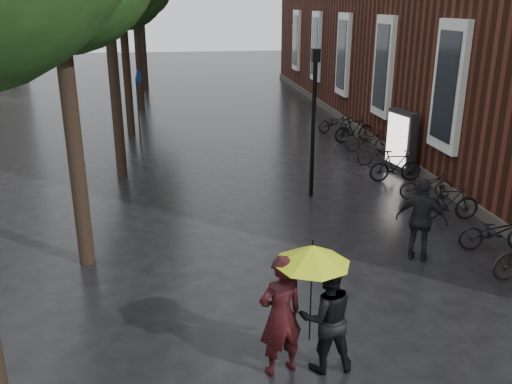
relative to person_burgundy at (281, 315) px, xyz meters
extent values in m
cube|color=silver|center=(6.17, 7.60, 2.05)|extent=(0.25, 1.60, 3.60)
cube|color=black|center=(6.07, 7.60, 2.05)|extent=(0.10, 1.20, 3.00)
cube|color=silver|center=(6.17, 12.60, 2.05)|extent=(0.25, 1.60, 3.60)
cube|color=black|center=(6.07, 12.60, 2.05)|extent=(0.10, 1.20, 3.00)
cube|color=silver|center=(6.17, 17.60, 2.05)|extent=(0.25, 1.60, 3.60)
cube|color=black|center=(6.07, 17.60, 2.05)|extent=(0.10, 1.20, 3.00)
cube|color=silver|center=(6.17, 22.60, 2.05)|extent=(0.25, 1.60, 3.60)
cube|color=black|center=(6.07, 22.60, 2.05)|extent=(0.10, 1.20, 3.00)
cube|color=silver|center=(6.17, 27.60, 2.05)|extent=(0.25, 1.60, 3.60)
cube|color=black|center=(6.07, 27.60, 2.05)|extent=(0.10, 1.20, 3.00)
cube|color=#3F3833|center=(6.32, 16.60, -0.80)|extent=(0.40, 33.00, 0.30)
cylinder|color=black|center=(-3.38, 4.10, 1.30)|extent=(0.32, 0.32, 4.51)
cylinder|color=black|center=(-3.18, 10.10, 1.52)|extent=(0.32, 0.32, 4.95)
cylinder|color=black|center=(-3.33, 16.10, 1.25)|extent=(0.32, 0.32, 4.40)
cylinder|color=black|center=(-3.23, 22.10, 1.44)|extent=(0.32, 0.32, 4.79)
cylinder|color=black|center=(-3.28, 28.10, 1.33)|extent=(0.32, 0.32, 4.57)
imported|color=black|center=(0.00, 0.00, 0.00)|extent=(0.80, 0.65, 1.90)
imported|color=black|center=(0.68, 0.00, -0.08)|extent=(0.85, 0.66, 1.74)
cylinder|color=black|center=(0.42, -0.06, 0.28)|extent=(0.02, 0.02, 1.38)
cone|color=#B9D516|center=(0.42, -0.06, 0.97)|extent=(1.08, 1.08, 0.28)
cylinder|color=black|center=(0.42, -0.06, 1.15)|extent=(0.02, 0.02, 0.08)
imported|color=black|center=(3.61, 3.26, -0.05)|extent=(1.13, 0.93, 1.80)
imported|color=black|center=(5.48, 3.47, -0.52)|extent=(1.70, 0.79, 0.86)
imported|color=black|center=(5.29, 5.29, -0.49)|extent=(1.58, 0.58, 0.93)
imported|color=black|center=(5.44, 6.88, -0.54)|extent=(1.55, 0.55, 0.82)
imported|color=black|center=(5.16, 8.48, -0.46)|extent=(1.63, 0.50, 0.98)
imported|color=black|center=(5.39, 10.26, -0.50)|extent=(1.73, 0.68, 0.89)
imported|color=black|center=(5.50, 11.99, -0.51)|extent=(1.75, 0.88, 0.88)
imported|color=black|center=(5.46, 13.46, -0.44)|extent=(1.77, 0.83, 1.03)
imported|color=black|center=(5.22, 15.31, -0.54)|extent=(1.63, 0.89, 0.81)
cube|color=black|center=(5.75, 9.55, 0.03)|extent=(0.27, 1.31, 1.97)
cube|color=beige|center=(5.60, 9.55, 0.08)|extent=(0.04, 1.10, 1.61)
cylinder|color=black|center=(2.29, 7.50, 0.95)|extent=(0.11, 0.11, 3.81)
cube|color=black|center=(2.29, 7.50, 2.95)|extent=(0.21, 0.21, 0.33)
sphere|color=#FFE5B2|center=(2.29, 7.50, 2.95)|extent=(0.17, 0.17, 0.17)
cylinder|color=#262628|center=(-2.86, 14.46, 0.33)|extent=(0.06, 0.06, 2.56)
cylinder|color=navy|center=(-2.76, 14.46, 1.60)|extent=(0.03, 0.51, 0.51)
camera|label=1|loc=(-1.31, -6.64, 4.24)|focal=38.00mm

